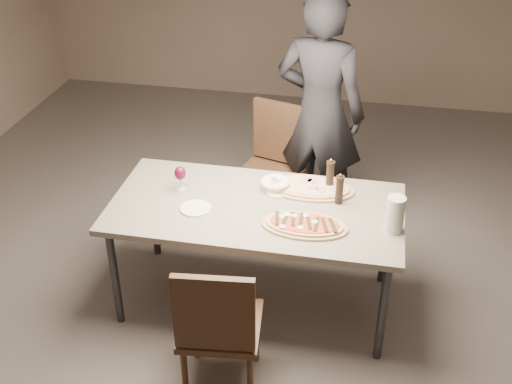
% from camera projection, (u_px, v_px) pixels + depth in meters
% --- Properties ---
extents(room, '(7.00, 7.00, 7.00)m').
position_uv_depth(room, '(256.00, 109.00, 3.60)').
color(room, '#5B544E').
rests_on(room, ground).
extents(dining_table, '(1.80, 0.90, 0.75)m').
position_uv_depth(dining_table, '(256.00, 214.00, 3.97)').
color(dining_table, gray).
rests_on(dining_table, ground).
extents(zucchini_pizza, '(0.51, 0.28, 0.05)m').
position_uv_depth(zucchini_pizza, '(304.00, 225.00, 3.74)').
color(zucchini_pizza, tan).
rests_on(zucchini_pizza, dining_table).
extents(ham_pizza, '(0.57, 0.32, 0.04)m').
position_uv_depth(ham_pizza, '(309.00, 188.00, 4.10)').
color(ham_pizza, tan).
rests_on(ham_pizza, dining_table).
extents(bread_basket, '(0.19, 0.19, 0.07)m').
position_uv_depth(bread_basket, '(275.00, 184.00, 4.09)').
color(bread_basket, '#F7ECC8').
rests_on(bread_basket, dining_table).
extents(oil_dish, '(0.13, 0.13, 0.01)m').
position_uv_depth(oil_dish, '(277.00, 193.00, 4.06)').
color(oil_dish, white).
rests_on(oil_dish, dining_table).
extents(pepper_mill_left, '(0.05, 0.05, 0.21)m').
position_uv_depth(pepper_mill_left, '(339.00, 189.00, 3.92)').
color(pepper_mill_left, black).
rests_on(pepper_mill_left, dining_table).
extents(pepper_mill_right, '(0.06, 0.06, 0.22)m').
position_uv_depth(pepper_mill_right, '(330.00, 175.00, 4.07)').
color(pepper_mill_right, black).
rests_on(pepper_mill_right, dining_table).
extents(carafe, '(0.11, 0.11, 0.22)m').
position_uv_depth(carafe, '(395.00, 214.00, 3.66)').
color(carafe, silver).
rests_on(carafe, dining_table).
extents(wine_glass, '(0.07, 0.07, 0.17)m').
position_uv_depth(wine_glass, '(180.00, 174.00, 4.05)').
color(wine_glass, silver).
rests_on(wine_glass, dining_table).
extents(side_plate, '(0.19, 0.19, 0.01)m').
position_uv_depth(side_plate, '(196.00, 208.00, 3.91)').
color(side_plate, white).
rests_on(side_plate, dining_table).
extents(chair_near, '(0.48, 0.48, 0.92)m').
position_uv_depth(chair_near, '(218.00, 324.00, 3.38)').
color(chair_near, '#412A1B').
rests_on(chair_near, ground).
extents(chair_far, '(0.57, 0.57, 0.97)m').
position_uv_depth(chair_far, '(273.00, 160.00, 4.87)').
color(chair_far, '#412A1B').
rests_on(chair_far, ground).
extents(diner, '(0.75, 0.58, 1.85)m').
position_uv_depth(diner, '(320.00, 113.00, 4.70)').
color(diner, black).
rests_on(diner, ground).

